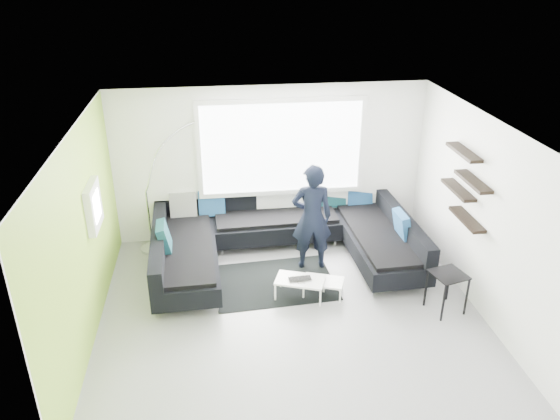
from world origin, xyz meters
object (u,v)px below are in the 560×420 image
at_px(person, 312,217).
at_px(sectional_sofa, 284,242).
at_px(arc_lamp, 146,192).
at_px(coffee_table, 312,287).
at_px(side_table, 446,292).
at_px(laptop, 301,281).

bearing_deg(person, sectional_sofa, -16.82).
bearing_deg(arc_lamp, coffee_table, -49.54).
distance_m(arc_lamp, side_table, 5.10).
distance_m(coffee_table, person, 1.16).
bearing_deg(side_table, coffee_table, 161.68).
relative_size(coffee_table, arc_lamp, 0.42).
bearing_deg(side_table, laptop, 164.76).
bearing_deg(coffee_table, side_table, 1.67).
bearing_deg(arc_lamp, sectional_sofa, -33.05).
bearing_deg(side_table, sectional_sofa, 142.72).
bearing_deg(sectional_sofa, side_table, -39.29).
relative_size(arc_lamp, laptop, 6.37).
height_order(arc_lamp, laptop, arc_lamp).
xyz_separation_m(side_table, person, (-1.73, 1.50, 0.60)).
relative_size(side_table, laptop, 1.77).
height_order(coffee_table, person, person).
height_order(side_table, person, person).
xyz_separation_m(sectional_sofa, person, (0.44, -0.15, 0.50)).
height_order(arc_lamp, person, arc_lamp).
xyz_separation_m(arc_lamp, person, (2.69, -0.91, -0.22)).
height_order(sectional_sofa, person, person).
relative_size(arc_lamp, person, 1.24).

